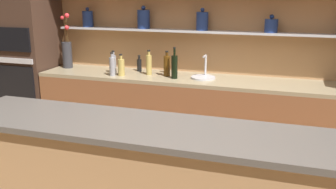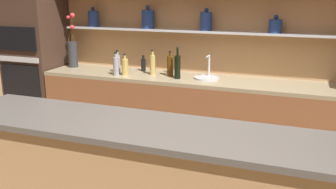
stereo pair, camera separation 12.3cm
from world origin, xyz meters
name	(u,v)px [view 2 (the right image)]	position (x,y,z in m)	size (l,w,h in m)	color
back_wall_unit	(217,18)	(0.00, 1.53, 1.55)	(5.20, 0.44, 2.60)	tan
back_counter_unit	(201,118)	(-0.07, 1.24, 0.46)	(3.71, 0.62, 0.92)	brown
oven_tower	(36,56)	(-2.28, 1.24, 1.04)	(0.65, 0.64, 2.09)	#3D281E
flower_vase	(73,51)	(-1.77, 1.31, 1.12)	(0.16, 0.12, 0.67)	#2D2D33
sink_fixture	(207,76)	(-0.03, 1.25, 0.95)	(0.27, 0.27, 0.25)	#B7B7BC
bottle_spirit_0	(118,63)	(-1.09, 1.19, 1.03)	(0.06, 0.06, 0.26)	gray
bottle_sauce_1	(143,64)	(-0.84, 1.39, 1.00)	(0.05, 0.05, 0.19)	black
bottle_spirit_2	(116,66)	(-1.04, 1.06, 1.03)	(0.07, 0.07, 0.27)	gray
bottle_wine_3	(177,67)	(-0.33, 1.14, 1.05)	(0.07, 0.07, 0.34)	black
bottle_spirit_4	(170,66)	(-0.45, 1.23, 1.04)	(0.07, 0.07, 0.29)	#4C2D0C
bottle_sauce_5	(170,67)	(-0.51, 1.40, 0.99)	(0.05, 0.05, 0.17)	maroon
bottle_spirit_6	(153,64)	(-0.66, 1.24, 1.04)	(0.06, 0.06, 0.28)	tan
bottle_spirit_7	(125,67)	(-0.94, 1.10, 1.02)	(0.07, 0.07, 0.24)	tan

